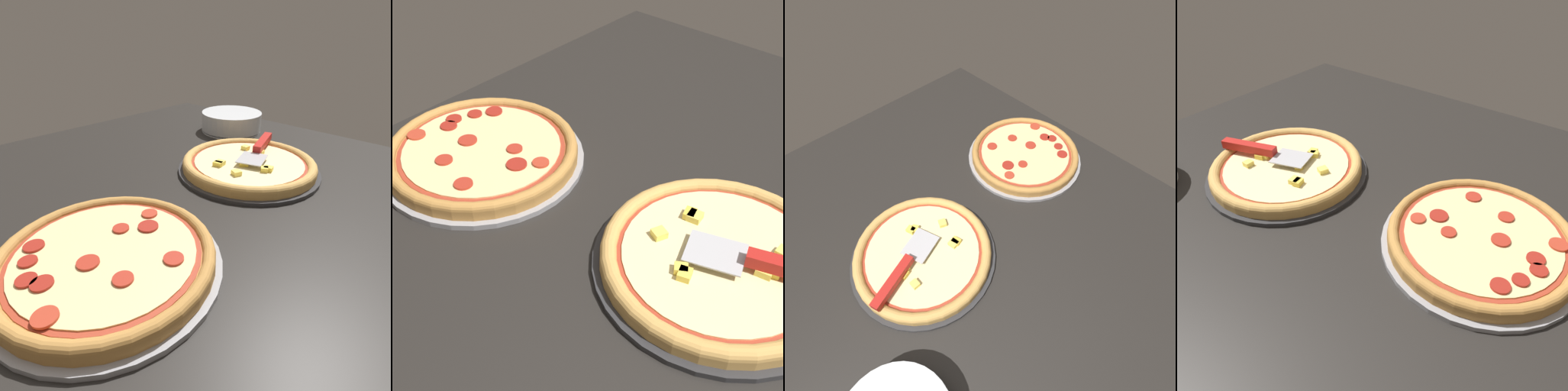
{
  "view_description": "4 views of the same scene",
  "coord_description": "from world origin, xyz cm",
  "views": [
    {
      "loc": [
        -46.09,
        53.11,
        34.82
      ],
      "look_at": [
        -6.74,
        12.14,
        3.0
      ],
      "focal_mm": 28.0,
      "sensor_mm": 36.0,
      "label": 1
    },
    {
      "loc": [
        -57.93,
        -33.06,
        60.43
      ],
      "look_at": [
        -6.74,
        12.14,
        3.0
      ],
      "focal_mm": 50.0,
      "sensor_mm": 36.0,
      "label": 2
    },
    {
      "loc": [
        32.71,
        -26.38,
        73.64
      ],
      "look_at": [
        -6.74,
        12.14,
        3.0
      ],
      "focal_mm": 28.0,
      "sensor_mm": 36.0,
      "label": 3
    },
    {
      "loc": [
        43.54,
        50.82,
        52.03
      ],
      "look_at": [
        -6.74,
        12.14,
        3.0
      ],
      "focal_mm": 35.0,
      "sensor_mm": 36.0,
      "label": 4
    }
  ],
  "objects": [
    {
      "name": "pizza_pan_front",
      "position": [
        -3.97,
        -11.27,
        0.5
      ],
      "size": [
        37.71,
        37.71,
        1.0
      ],
      "primitive_type": "cylinder",
      "color": "#2D2D30",
      "rests_on": "ground_plane"
    },
    {
      "name": "ground_plane",
      "position": [
        0.0,
        0.0,
        -1.8
      ],
      "size": [
        135.54,
        118.37,
        3.6
      ],
      "primitive_type": "cube",
      "color": "black"
    },
    {
      "name": "pizza_back",
      "position": [
        -9.51,
        35.58,
        2.5
      ],
      "size": [
        35.13,
        35.13,
        2.94
      ],
      "color": "#B77F3D",
      "rests_on": "pizza_pan_back"
    },
    {
      "name": "pizza_front",
      "position": [
        -3.97,
        -11.27,
        2.33
      ],
      "size": [
        35.44,
        35.44,
        3.11
      ],
      "color": "tan",
      "rests_on": "pizza_pan_front"
    },
    {
      "name": "serving_spatula",
      "position": [
        -2.22,
        -19.56,
        4.95
      ],
      "size": [
        11.54,
        22.6,
        2.0
      ],
      "color": "#B7B7BC",
      "rests_on": "pizza_front"
    },
    {
      "name": "pizza_pan_back",
      "position": [
        -9.51,
        35.56,
        0.5
      ],
      "size": [
        37.37,
        37.37,
        1.0
      ],
      "primitive_type": "cylinder",
      "color": "#939399",
      "rests_on": "ground_plane"
    }
  ]
}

